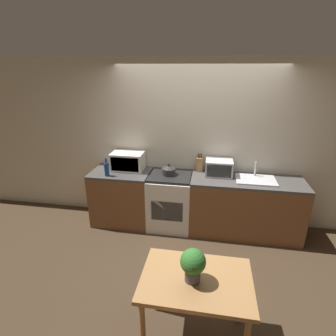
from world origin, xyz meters
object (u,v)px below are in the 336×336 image
object	(u,v)px
bottle	(107,169)
dining_table	(196,287)
microwave	(128,161)
kettle	(169,170)
stove_range	(170,201)
toaster_oven	(219,167)

from	to	relation	value
bottle	dining_table	bearing A→B (deg)	-49.05
microwave	dining_table	distance (m)	2.40
dining_table	kettle	bearing A→B (deg)	106.34
stove_range	kettle	xyz separation A→B (m)	(-0.03, 0.01, 0.53)
microwave	stove_range	bearing A→B (deg)	-9.42
stove_range	toaster_oven	distance (m)	0.94
toaster_oven	dining_table	world-z (taller)	toaster_oven
stove_range	microwave	bearing A→B (deg)	170.58
microwave	toaster_oven	xyz separation A→B (m)	(1.45, 0.01, -0.02)
microwave	dining_table	world-z (taller)	microwave
bottle	dining_table	world-z (taller)	bottle
kettle	microwave	world-z (taller)	microwave
stove_range	bottle	world-z (taller)	bottle
bottle	microwave	bearing A→B (deg)	52.65
kettle	stove_range	bearing A→B (deg)	-27.07
kettle	bottle	xyz separation A→B (m)	(-0.92, -0.21, 0.03)
stove_range	dining_table	distance (m)	1.99
toaster_oven	dining_table	size ratio (longest dim) A/B	0.42
stove_range	kettle	bearing A→B (deg)	152.93
stove_range	toaster_oven	xyz separation A→B (m)	(0.74, 0.13, 0.57)
bottle	toaster_oven	world-z (taller)	bottle
bottle	kettle	bearing A→B (deg)	12.54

